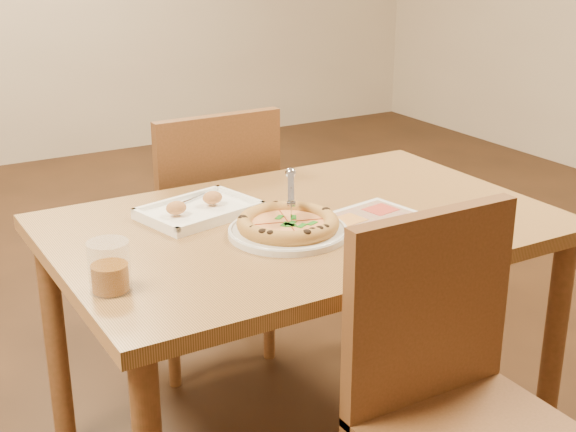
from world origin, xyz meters
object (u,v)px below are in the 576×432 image
chair_near (454,375)px  pizza (288,223)px  dining_table (304,250)px  menu (394,226)px  appetizer_tray (199,211)px  plate (288,232)px  chair_far (208,209)px  glass_tumbler (110,270)px  pizza_cutter (291,193)px

chair_near → pizza: 0.57m
dining_table → menu: menu is taller
pizza → appetizer_tray: appetizer_tray is taller
dining_table → chair_near: size_ratio=2.77×
plate → appetizer_tray: (-0.13, 0.24, 0.00)m
chair_far → pizza: (-0.09, -0.67, 0.18)m
dining_table → glass_tumbler: (-0.58, -0.16, 0.13)m
glass_tumbler → menu: bearing=0.1°
chair_far → menu: bearing=102.8°
chair_far → pizza_cutter: size_ratio=3.19×
appetizer_tray → chair_near: bearing=-73.9°
chair_near → chair_far: 1.20m
pizza → glass_tumbler: (-0.49, -0.09, 0.02)m
appetizer_tray → glass_tumbler: 0.49m
appetizer_tray → dining_table: bearing=-37.5°
pizza_cutter → menu: pizza_cutter is taller
chair_far → plate: chair_far is taller
plate → pizza: 0.02m
appetizer_tray → chair_far: bearing=62.5°
pizza → appetizer_tray: (-0.13, 0.24, -0.02)m
chair_near → appetizer_tray: bearing=106.1°
pizza_cutter → menu: size_ratio=0.40×
dining_table → chair_near: 0.61m
appetizer_tray → menu: 0.52m
pizza_cutter → appetizer_tray: size_ratio=0.44×
plate → appetizer_tray: 0.28m
plate → menu: (0.26, -0.09, -0.01)m
chair_near → pizza: (-0.09, 0.53, 0.18)m
dining_table → plate: 0.15m
chair_far → plate: (-0.09, -0.67, 0.16)m
dining_table → chair_near: bearing=-90.0°
dining_table → pizza: bearing=-142.3°
pizza_cutter → appetizer_tray: pizza_cutter is taller
chair_near → menu: chair_near is taller
chair_near → glass_tumbler: 0.75m
chair_near → plate: bearing=99.7°
pizza_cutter → appetizer_tray: 0.27m
pizza → plate: bearing=-116.0°
chair_near → menu: (0.17, 0.44, 0.16)m
plate → appetizer_tray: size_ratio=0.90×
menu → pizza_cutter: bearing=148.8°
chair_near → plate: chair_near is taller
pizza_cutter → chair_near: bearing=-144.7°
chair_near → chair_far: (-0.00, 1.20, 0.00)m
menu → appetizer_tray: bearing=140.1°
pizza → dining_table: bearing=37.7°
dining_table → pizza: pizza is taller
plate → pizza_cutter: pizza_cutter is taller
appetizer_tray → glass_tumbler: bearing=-136.7°
glass_tumbler → menu: glass_tumbler is taller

